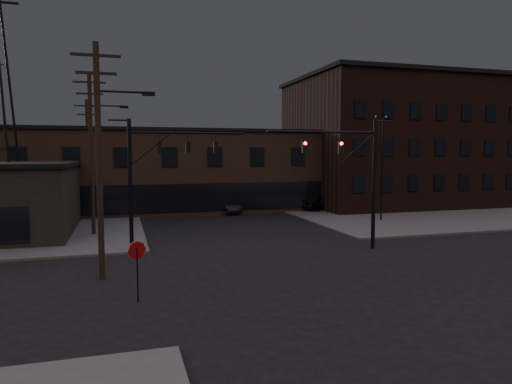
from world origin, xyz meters
TOP-DOWN VIEW (x-y plane):
  - ground at (0.00, 0.00)m, footprint 140.00×140.00m
  - sidewalk_ne at (22.00, 22.00)m, footprint 30.00×30.00m
  - building_row at (0.00, 28.00)m, footprint 40.00×12.00m
  - building_right at (22.00, 26.00)m, footprint 22.00×16.00m
  - traffic_signal_near at (5.36, 4.50)m, footprint 7.12×0.24m
  - traffic_signal_far at (-6.72, 8.00)m, footprint 7.12×0.24m
  - stop_sign at (-8.00, -1.99)m, footprint 0.72×0.33m
  - utility_pole_near at (-9.43, 2.00)m, footprint 3.70×0.28m
  - utility_pole_mid at (-10.44, 14.00)m, footprint 3.70×0.28m
  - utility_pole_far at (-11.50, 26.00)m, footprint 2.20×0.28m
  - lot_light_a at (13.00, 14.00)m, footprint 1.50×0.28m
  - lot_light_b at (19.00, 19.00)m, footprint 1.50×0.28m
  - parked_car_lot_a at (11.21, 22.27)m, footprint 5.12×3.29m
  - parked_car_lot_b at (13.66, 19.46)m, footprint 5.05×2.89m
  - car_crossing at (1.75, 23.49)m, footprint 1.63×4.39m

SIDE VIEW (x-z plane):
  - ground at x=0.00m, z-range 0.00..0.00m
  - sidewalk_ne at x=22.00m, z-range 0.00..0.15m
  - car_crossing at x=1.75m, z-range 0.00..1.43m
  - parked_car_lot_b at x=13.66m, z-range 0.15..1.53m
  - parked_car_lot_a at x=11.21m, z-range 0.15..1.77m
  - stop_sign at x=-8.00m, z-range 0.60..3.08m
  - building_row at x=0.00m, z-range 0.00..8.00m
  - traffic_signal_near at x=5.36m, z-range 0.93..8.93m
  - traffic_signal_far at x=-6.72m, z-range 1.01..9.01m
  - lot_light_a at x=13.00m, z-range 0.94..10.08m
  - lot_light_b at x=19.00m, z-range 0.94..10.08m
  - utility_pole_far at x=-11.50m, z-range 0.28..11.28m
  - utility_pole_near at x=-9.43m, z-range 0.37..11.37m
  - utility_pole_mid at x=-10.44m, z-range 0.38..11.88m
  - building_right at x=22.00m, z-range 0.00..14.00m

